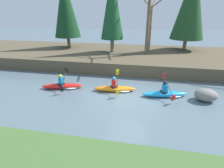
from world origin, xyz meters
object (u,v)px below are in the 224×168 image
at_px(kayaker_middle, 116,88).
at_px(kayaker_lead, 166,93).
at_px(kayaker_trailing, 64,86).
at_px(boulder_midstream, 206,95).

bearing_deg(kayaker_middle, kayaker_lead, -12.81).
xyz_separation_m(kayaker_lead, kayaker_trailing, (-6.69, -0.06, 0.00)).
bearing_deg(boulder_midstream, kayaker_trailing, 179.57).
distance_m(kayaker_lead, kayaker_middle, 3.13).
distance_m(kayaker_middle, boulder_midstream, 5.32).
xyz_separation_m(kayaker_lead, kayaker_middle, (-3.13, 0.18, 0.00)).
bearing_deg(kayaker_trailing, boulder_midstream, -14.38).
distance_m(kayaker_trailing, boulder_midstream, 8.88).
xyz_separation_m(kayaker_middle, kayaker_trailing, (-3.56, -0.24, 0.00)).
xyz_separation_m(kayaker_middle, boulder_midstream, (5.31, -0.31, 0.16)).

